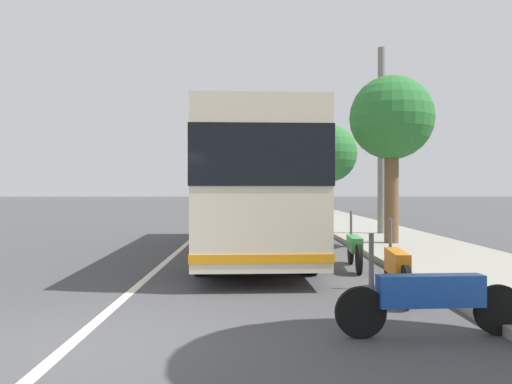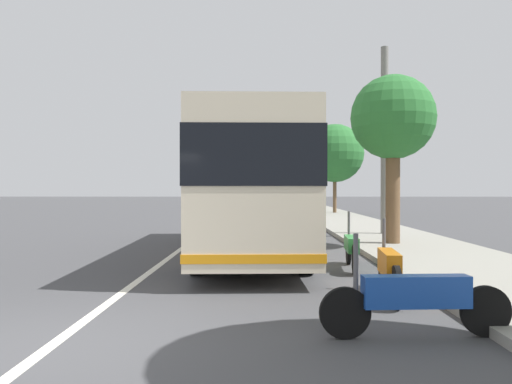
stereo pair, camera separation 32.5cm
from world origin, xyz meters
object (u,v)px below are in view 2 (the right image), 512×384
motorcycle_mid_row (351,248)px  car_ahead_same_lane (251,203)px  motorcycle_angled (389,269)px  car_far_distant (222,199)px  motorcycle_by_tree (415,298)px  coach_bus (249,183)px  roadside_tree_mid_block (393,120)px  utility_pole (385,142)px  roadside_tree_far_block (335,153)px

motorcycle_mid_row → car_ahead_same_lane: car_ahead_same_lane is taller
motorcycle_angled → car_ahead_same_lane: (30.36, 2.91, 0.19)m
car_far_distant → motorcycle_by_tree: bearing=4.9°
car_far_distant → coach_bus: bearing=3.3°
motorcycle_mid_row → car_far_distant: bearing=13.0°
motorcycle_angled → coach_bus: bearing=28.4°
coach_bus → roadside_tree_mid_block: (1.30, -4.35, 1.94)m
motorcycle_by_tree → roadside_tree_mid_block: roadside_tree_mid_block is taller
coach_bus → motorcycle_angled: coach_bus is taller
coach_bus → motorcycle_mid_row: bearing=-142.6°
motorcycle_angled → motorcycle_mid_row: motorcycle_angled is taller
coach_bus → motorcycle_angled: bearing=-159.5°
utility_pole → roadside_tree_far_block: bearing=-1.9°
motorcycle_by_tree → roadside_tree_mid_block: bearing=-106.4°
roadside_tree_far_block → utility_pole: bearing=178.1°
coach_bus → roadside_tree_far_block: 21.93m
motorcycle_by_tree → roadside_tree_mid_block: (9.33, -2.16, 3.42)m
coach_bus → motorcycle_angled: size_ratio=5.35×
motorcycle_angled → roadside_tree_far_block: size_ratio=0.33×
car_ahead_same_lane → roadside_tree_mid_block: (-23.24, -4.82, 3.23)m
motorcycle_angled → motorcycle_mid_row: 2.99m
car_ahead_same_lane → utility_pole: size_ratio=0.68×
motorcycle_by_tree → roadside_tree_far_block: size_ratio=0.37×
car_far_distant → motorcycle_mid_row: bearing=6.0°
coach_bus → car_ahead_same_lane: coach_bus is taller
motorcycle_by_tree → car_far_distant: 47.82m
roadside_tree_mid_block → utility_pole: bearing=-9.5°
car_far_distant → roadside_tree_mid_block: roadside_tree_mid_block is taller
car_far_distant → utility_pole: utility_pole is taller
roadside_tree_far_block → utility_pole: size_ratio=0.89×
roadside_tree_mid_block → motorcycle_by_tree: bearing=167.0°
coach_bus → car_ahead_same_lane: (24.53, 0.47, -1.28)m
coach_bus → car_far_distant: bearing=3.4°
car_far_distant → roadside_tree_far_block: 20.82m
roadside_tree_mid_block → coach_bus: bearing=106.6°
coach_bus → car_ahead_same_lane: 24.57m
motorcycle_by_tree → car_ahead_same_lane: car_ahead_same_lane is taller
car_ahead_same_lane → roadside_tree_mid_block: roadside_tree_mid_block is taller
car_ahead_same_lane → utility_pole: (-19.88, -5.38, 2.86)m
roadside_tree_mid_block → roadside_tree_far_block: bearing=-3.2°
motorcycle_by_tree → motorcycle_mid_row: 5.20m
roadside_tree_mid_block → utility_pole: (3.35, -0.56, -0.37)m
motorcycle_mid_row → roadside_tree_mid_block: bearing=-21.1°
motorcycle_angled → roadside_tree_far_block: 27.38m
motorcycle_mid_row → car_ahead_same_lane: (27.37, 2.82, 0.21)m
motorcycle_mid_row → motorcycle_by_tree: bearing=-177.2°
motorcycle_angled → roadside_tree_mid_block: (7.13, -1.91, 3.42)m
car_ahead_same_lane → roadside_tree_far_block: 7.73m
motorcycle_mid_row → roadside_tree_far_block: 24.45m
motorcycle_mid_row → coach_bus: bearing=44.2°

